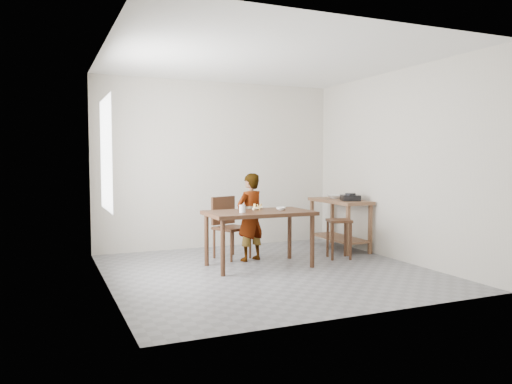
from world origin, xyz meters
name	(u,v)px	position (x,y,z in m)	size (l,w,h in m)	color
floor	(268,273)	(0.00, 0.00, -0.02)	(4.00, 4.00, 0.04)	slate
ceiling	(269,57)	(0.00, 0.00, 2.72)	(4.00, 4.00, 0.04)	white
wall_back	(217,165)	(0.00, 2.02, 1.35)	(4.00, 0.04, 2.70)	beige
wall_front	(362,169)	(0.00, -2.02, 1.35)	(4.00, 0.04, 2.70)	beige
wall_left	(104,167)	(-2.02, 0.00, 1.35)	(0.04, 4.00, 2.70)	beige
wall_right	(396,166)	(2.02, 0.00, 1.35)	(0.04, 4.00, 2.70)	beige
window_pane	(106,154)	(-1.97, 0.20, 1.50)	(0.02, 1.10, 1.30)	white
dining_table	(259,239)	(0.00, 0.30, 0.38)	(1.40, 0.80, 0.75)	#3D2315
prep_counter	(340,224)	(1.72, 1.00, 0.40)	(0.50, 1.20, 0.80)	brown
child	(250,217)	(0.05, 0.72, 0.62)	(0.45, 0.30, 1.24)	white
dining_chair	(232,228)	(-0.13, 0.97, 0.45)	(0.43, 0.43, 0.89)	#3D2315
stool	(339,239)	(1.29, 0.35, 0.28)	(0.32, 0.32, 0.57)	#3D2315
glass_tumbler	(242,209)	(-0.27, 0.22, 0.80)	(0.08, 0.08, 0.10)	silver
small_bowl	(281,209)	(0.32, 0.29, 0.77)	(0.13, 0.13, 0.04)	silver
banana	(258,208)	(0.05, 0.46, 0.78)	(0.17, 0.12, 0.06)	#ECDE52
serving_bowl	(335,197)	(1.75, 1.19, 0.83)	(0.24, 0.24, 0.06)	silver
gas_burner	(350,198)	(1.73, 0.72, 0.85)	(0.27, 0.27, 0.09)	black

